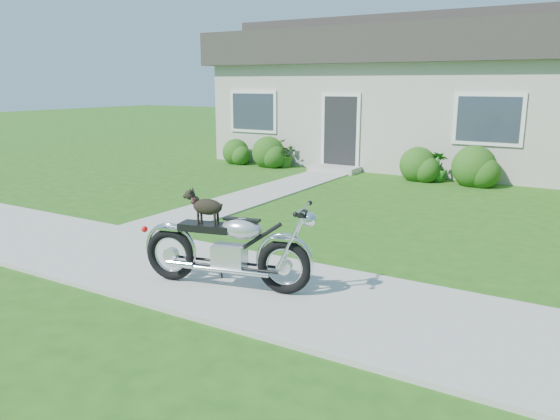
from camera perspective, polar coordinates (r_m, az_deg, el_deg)
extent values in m
plane|color=#235114|center=(7.84, -12.22, -5.63)|extent=(80.00, 80.00, 0.00)
cube|color=#9E9B93|center=(7.83, -12.23, -5.49)|extent=(24.00, 2.20, 0.04)
cube|color=#9E9B93|center=(12.55, -1.54, 1.83)|extent=(1.20, 8.00, 0.03)
cube|color=#BDB7AA|center=(18.12, 14.86, 9.65)|extent=(12.00, 6.00, 3.00)
cube|color=#2D2B28|center=(18.12, 15.24, 15.96)|extent=(12.60, 6.60, 1.00)
cube|color=#2D2B28|center=(18.17, 15.38, 18.16)|extent=(12.60, 2.00, 0.60)
cube|color=black|center=(15.85, 6.31, 7.92)|extent=(1.00, 0.06, 2.10)
cube|color=#9E9B93|center=(15.65, 5.67, 4.29)|extent=(1.40, 0.70, 0.16)
cube|color=#2D3847|center=(17.29, -2.83, 10.25)|extent=(1.70, 0.05, 1.30)
cube|color=#2D3847|center=(14.58, 20.92, 8.86)|extent=(1.70, 0.05, 1.30)
sphere|color=#245015|center=(14.26, 19.61, 4.25)|extent=(1.07, 1.07, 1.07)
sphere|color=#245015|center=(14.61, 14.21, 4.58)|extent=(0.94, 0.94, 0.94)
sphere|color=#245015|center=(17.22, -4.64, 6.04)|extent=(0.83, 0.83, 0.83)
sphere|color=#245015|center=(16.54, -1.24, 6.01)|extent=(0.98, 0.98, 0.98)
imported|color=#295516|center=(16.31, 0.38, 5.87)|extent=(0.96, 0.94, 0.81)
imported|color=#26681C|center=(14.52, 16.28, 4.35)|extent=(0.49, 0.49, 0.77)
torus|color=black|center=(6.44, 0.45, -5.95)|extent=(0.68, 0.26, 0.67)
torus|color=black|center=(7.02, -11.33, -4.58)|extent=(0.68, 0.26, 0.67)
cube|color=silver|center=(6.66, -5.31, -4.90)|extent=(0.44, 0.32, 0.30)
ellipsoid|color=silver|center=(6.49, -4.00, -1.95)|extent=(0.56, 0.40, 0.26)
cube|color=black|center=(6.69, -7.74, -1.77)|extent=(0.69, 0.40, 0.09)
cube|color=silver|center=(6.34, 0.46, -3.04)|extent=(0.32, 0.20, 0.03)
cube|color=silver|center=(6.93, -11.45, -1.90)|extent=(0.32, 0.20, 0.03)
cylinder|color=silver|center=(6.18, 2.41, 0.16)|extent=(0.16, 0.59, 0.03)
sphere|color=silver|center=(6.19, 3.11, -0.97)|extent=(0.20, 0.20, 0.17)
cylinder|color=silver|center=(6.59, -5.74, -6.30)|extent=(1.08, 0.31, 0.06)
ellipsoid|color=black|center=(6.61, -7.57, 0.33)|extent=(0.40, 0.26, 0.20)
sphere|color=black|center=(6.69, -9.39, 1.57)|extent=(0.15, 0.15, 0.12)
cylinder|color=black|center=(6.73, -8.22, -0.62)|extent=(0.04, 0.04, 0.15)
cylinder|color=black|center=(6.65, -8.55, -0.79)|extent=(0.04, 0.04, 0.15)
cylinder|color=black|center=(6.63, -6.52, -0.77)|extent=(0.04, 0.04, 0.15)
cylinder|color=black|center=(6.56, -6.84, -0.94)|extent=(0.04, 0.04, 0.15)
torus|color=#A52C3B|center=(6.67, -8.95, 1.08)|extent=(0.08, 0.11, 0.10)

